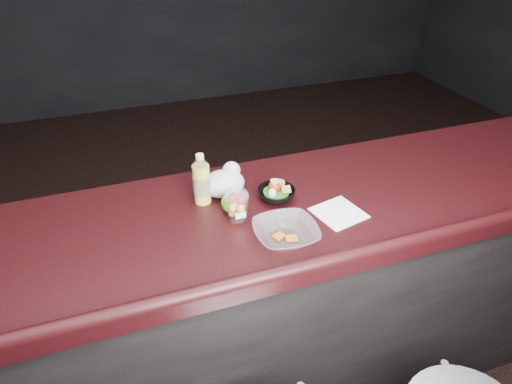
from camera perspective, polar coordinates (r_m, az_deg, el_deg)
counter at (r=2.01m, az=1.96°, el=-13.84°), size 4.06×0.71×1.02m
lemonade_bottle at (r=1.67m, az=-6.81°, el=1.18°), size 0.07×0.07×0.20m
fruit_cup at (r=1.58m, az=-2.42°, el=-1.51°), size 0.09×0.09×0.12m
green_apple at (r=1.63m, az=-2.93°, el=-1.34°), size 0.08×0.08×0.09m
plastic_bag at (r=1.73m, az=-3.97°, el=1.29°), size 0.16×0.13×0.12m
snack_bowl at (r=1.71m, az=2.52°, el=-0.16°), size 0.17×0.17×0.08m
takeout_bowl at (r=1.51m, az=3.73°, el=-5.16°), size 0.22×0.22×0.05m
paper_napkin at (r=1.67m, az=10.29°, el=-2.59°), size 0.19×0.19×0.00m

